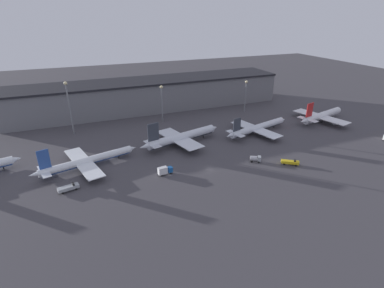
% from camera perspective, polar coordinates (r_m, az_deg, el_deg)
% --- Properties ---
extents(ground, '(600.00, 600.00, 0.00)m').
position_cam_1_polar(ground, '(130.96, 3.30, -4.80)').
color(ground, '#423F44').
extents(terminal_building, '(182.74, 31.25, 20.41)m').
position_cam_1_polar(terminal_building, '(211.98, -7.82, 9.37)').
color(terminal_building, slate).
rests_on(terminal_building, ground).
extents(airplane_1, '(46.22, 34.58, 12.81)m').
position_cam_1_polar(airplane_1, '(138.98, -19.46, -3.10)').
color(airplane_1, white).
rests_on(airplane_1, ground).
extents(airplane_2, '(47.46, 32.35, 14.92)m').
position_cam_1_polar(airplane_2, '(153.32, -2.04, 1.27)').
color(airplane_2, silver).
rests_on(airplane_2, ground).
extents(airplane_3, '(46.70, 32.75, 12.28)m').
position_cam_1_polar(airplane_3, '(171.37, 12.36, 3.02)').
color(airplane_3, silver).
rests_on(airplane_3, ground).
extents(airplane_4, '(43.26, 35.52, 14.24)m').
position_cam_1_polar(airplane_4, '(202.76, 23.49, 4.96)').
color(airplane_4, silver).
rests_on(airplane_4, ground).
extents(service_vehicle_0, '(7.62, 6.27, 2.72)m').
position_cam_1_polar(service_vehicle_0, '(140.79, 18.20, -3.30)').
color(service_vehicle_0, gold).
rests_on(service_vehicle_0, ground).
extents(service_vehicle_1, '(8.11, 4.25, 2.79)m').
position_cam_1_polar(service_vehicle_1, '(124.64, -22.46, -7.70)').
color(service_vehicle_1, '#9EA3A8').
rests_on(service_vehicle_1, ground).
extents(service_vehicle_2, '(5.24, 4.31, 2.84)m').
position_cam_1_polar(service_vehicle_2, '(139.15, 11.99, -2.73)').
color(service_vehicle_2, '#9EA3A8').
rests_on(service_vehicle_2, ground).
extents(service_vehicle_4, '(6.42, 2.77, 3.65)m').
position_cam_1_polar(service_vehicle_4, '(126.13, -5.23, -5.03)').
color(service_vehicle_4, '#195199').
rests_on(service_vehicle_4, ground).
extents(lamp_post_0, '(1.80, 1.80, 29.38)m').
position_cam_1_polar(lamp_post_0, '(175.20, -22.44, 7.40)').
color(lamp_post_0, slate).
rests_on(lamp_post_0, ground).
extents(lamp_post_1, '(1.80, 1.80, 22.80)m').
position_cam_1_polar(lamp_post_1, '(182.82, -5.77, 8.55)').
color(lamp_post_1, slate).
rests_on(lamp_post_1, ground).
extents(lamp_post_2, '(1.80, 1.80, 21.07)m').
position_cam_1_polar(lamp_post_2, '(206.60, 10.21, 9.83)').
color(lamp_post_2, slate).
rests_on(lamp_post_2, ground).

